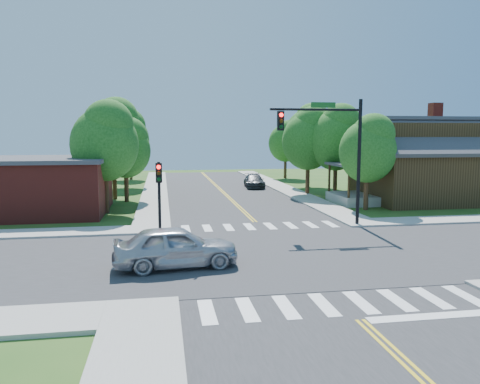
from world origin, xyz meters
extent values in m
plane|color=#285019|center=(0.00, 0.00, 0.00)|extent=(100.00, 100.00, 0.00)
cube|color=#2D2D30|center=(0.00, 0.00, 0.02)|extent=(10.00, 90.00, 0.04)
cube|color=#2D2D30|center=(0.00, 0.00, 0.03)|extent=(90.00, 10.00, 0.04)
cube|color=#2D2D30|center=(0.00, 0.00, 0.00)|extent=(10.20, 10.20, 0.06)
cube|color=#9E9B93|center=(6.10, 25.00, 0.07)|extent=(2.20, 40.00, 0.14)
cube|color=#9E9B93|center=(-6.10, 25.00, 0.07)|extent=(2.20, 40.00, 0.14)
cube|color=white|center=(-4.20, 6.20, 0.05)|extent=(0.45, 2.00, 0.01)
cube|color=white|center=(-3.00, 6.20, 0.05)|extent=(0.45, 2.00, 0.01)
cube|color=white|center=(-1.80, 6.20, 0.05)|extent=(0.45, 2.00, 0.01)
cube|color=white|center=(-0.60, 6.20, 0.05)|extent=(0.45, 2.00, 0.01)
cube|color=white|center=(0.60, 6.20, 0.05)|extent=(0.45, 2.00, 0.01)
cube|color=white|center=(1.80, 6.20, 0.05)|extent=(0.45, 2.00, 0.01)
cube|color=white|center=(3.00, 6.20, 0.05)|extent=(0.45, 2.00, 0.01)
cube|color=white|center=(4.20, 6.20, 0.05)|extent=(0.45, 2.00, 0.01)
cube|color=white|center=(-4.20, -6.20, 0.05)|extent=(0.45, 2.00, 0.01)
cube|color=white|center=(-3.00, -6.20, 0.05)|extent=(0.45, 2.00, 0.01)
cube|color=white|center=(-1.80, -6.20, 0.05)|extent=(0.45, 2.00, 0.01)
cube|color=white|center=(-0.60, -6.20, 0.05)|extent=(0.45, 2.00, 0.01)
cube|color=white|center=(0.60, -6.20, 0.05)|extent=(0.45, 2.00, 0.01)
cube|color=white|center=(1.80, -6.20, 0.05)|extent=(0.45, 2.00, 0.01)
cube|color=white|center=(3.00, -6.20, 0.05)|extent=(0.45, 2.00, 0.01)
cube|color=white|center=(4.20, -6.20, 0.05)|extent=(0.45, 2.00, 0.01)
cube|color=yellow|center=(-0.10, 26.25, 0.05)|extent=(0.10, 37.50, 0.01)
cube|color=yellow|center=(0.10, 26.25, 0.05)|extent=(0.10, 37.50, 0.01)
cube|color=white|center=(2.50, -7.60, 0.00)|extent=(4.60, 0.45, 0.09)
cylinder|color=black|center=(5.60, 5.60, 3.60)|extent=(0.20, 0.20, 7.20)
cylinder|color=black|center=(3.00, 5.60, 6.60)|extent=(5.20, 0.14, 0.14)
cube|color=#19591E|center=(3.40, 5.55, 6.85)|extent=(1.40, 0.04, 0.30)
cube|color=black|center=(1.00, 5.60, 5.98)|extent=(0.34, 0.28, 1.05)
sphere|color=#FF0C0C|center=(1.00, 5.43, 6.29)|extent=(0.22, 0.22, 0.22)
sphere|color=#3F2605|center=(1.00, 5.43, 5.97)|extent=(0.22, 0.22, 0.22)
sphere|color=#05330F|center=(1.00, 5.43, 5.65)|extent=(0.22, 0.22, 0.22)
cylinder|color=black|center=(-5.60, 5.60, 1.90)|extent=(0.16, 0.16, 3.80)
cube|color=black|center=(-5.60, 5.60, 3.23)|extent=(0.34, 0.28, 1.05)
sphere|color=#FF0C0C|center=(-5.60, 5.43, 3.54)|extent=(0.22, 0.22, 0.22)
sphere|color=#3F2605|center=(-5.60, 5.43, 3.22)|extent=(0.22, 0.22, 0.22)
sphere|color=#05330F|center=(-5.60, 5.43, 2.90)|extent=(0.22, 0.22, 0.22)
cube|color=black|center=(15.20, 14.20, 2.00)|extent=(10.00, 8.00, 4.00)
cube|color=#9E9B93|center=(8.90, 14.20, 0.35)|extent=(2.60, 4.50, 0.70)
cylinder|color=black|center=(7.80, 12.20, 1.60)|extent=(0.18, 0.18, 2.50)
cylinder|color=black|center=(7.80, 16.20, 1.60)|extent=(0.18, 0.18, 2.50)
cube|color=#38383D|center=(8.90, 14.20, 2.95)|extent=(2.80, 4.80, 0.18)
cube|color=maroon|center=(17.70, 17.70, 3.55)|extent=(0.90, 0.90, 7.11)
cube|color=maroon|center=(-14.20, 13.20, 1.75)|extent=(10.00, 8.00, 3.50)
cube|color=#38383D|center=(-14.20, 13.20, 3.60)|extent=(10.40, 8.40, 0.25)
cylinder|color=#382314|center=(8.61, 11.05, 1.25)|extent=(0.34, 0.34, 2.49)
ellipsoid|color=#194C16|center=(8.61, 11.05, 4.07)|extent=(3.94, 3.74, 4.33)
sphere|color=#194C16|center=(8.91, 10.85, 5.25)|extent=(2.89, 2.89, 2.89)
cylinder|color=#382314|center=(8.95, 17.93, 1.46)|extent=(0.34, 0.34, 2.91)
ellipsoid|color=#194C16|center=(8.95, 17.93, 4.75)|extent=(4.60, 4.37, 5.06)
sphere|color=#194C16|center=(9.25, 17.73, 6.13)|extent=(3.37, 3.37, 3.37)
cylinder|color=#382314|center=(9.08, 25.75, 1.56)|extent=(0.34, 0.34, 3.11)
ellipsoid|color=#194C16|center=(9.08, 25.75, 5.08)|extent=(4.91, 4.67, 5.41)
sphere|color=#194C16|center=(9.38, 25.55, 6.55)|extent=(3.60, 3.60, 3.60)
cylinder|color=#382314|center=(9.21, 35.05, 1.29)|extent=(0.34, 0.34, 2.59)
ellipsoid|color=#194C16|center=(9.21, 35.05, 4.22)|extent=(4.09, 3.88, 4.50)
sphere|color=#194C16|center=(9.51, 34.85, 5.45)|extent=(3.00, 3.00, 3.00)
cylinder|color=#382314|center=(-9.13, 12.60, 1.40)|extent=(0.34, 0.34, 2.81)
ellipsoid|color=#194C16|center=(-9.13, 12.60, 4.58)|extent=(4.43, 4.21, 4.87)
sphere|color=#194C16|center=(-8.83, 12.40, 5.91)|extent=(3.25, 3.25, 3.25)
cylinder|color=#382314|center=(-9.25, 19.51, 1.53)|extent=(0.34, 0.34, 3.06)
ellipsoid|color=#194C16|center=(-9.25, 19.51, 5.00)|extent=(4.84, 4.59, 5.32)
sphere|color=#194C16|center=(-8.95, 19.31, 6.45)|extent=(3.55, 3.55, 3.55)
cylinder|color=#382314|center=(-8.91, 28.26, 1.45)|extent=(0.34, 0.34, 2.90)
ellipsoid|color=#194C16|center=(-8.91, 28.26, 4.74)|extent=(4.58, 4.36, 5.04)
sphere|color=#194C16|center=(-8.61, 28.06, 6.11)|extent=(3.36, 3.36, 3.36)
cylinder|color=#382314|center=(-9.02, 36.50, 1.25)|extent=(0.34, 0.34, 2.50)
ellipsoid|color=#194C16|center=(-9.02, 36.50, 4.08)|extent=(3.95, 3.75, 4.34)
sphere|color=#194C16|center=(-8.72, 36.30, 5.26)|extent=(2.89, 2.89, 2.89)
cylinder|color=#382314|center=(7.03, 19.50, 1.42)|extent=(0.34, 0.34, 2.85)
ellipsoid|color=#194C16|center=(7.03, 19.50, 4.65)|extent=(4.50, 4.27, 4.95)
sphere|color=#194C16|center=(7.33, 19.30, 5.99)|extent=(3.30, 3.30, 3.30)
cylinder|color=#382314|center=(-8.20, 17.84, 1.23)|extent=(0.34, 0.34, 2.45)
ellipsoid|color=#194C16|center=(-8.20, 17.84, 4.00)|extent=(3.87, 3.68, 4.26)
sphere|color=#194C16|center=(-7.90, 17.64, 5.16)|extent=(2.84, 2.84, 2.84)
imported|color=#B5B6BC|center=(-4.96, -1.32, 0.83)|extent=(2.91, 5.25, 1.66)
imported|color=#2E3133|center=(3.50, 25.46, 0.65)|extent=(2.58, 4.77, 1.30)
camera|label=1|loc=(-5.43, -19.42, 5.24)|focal=35.00mm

